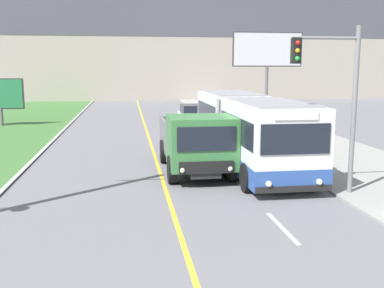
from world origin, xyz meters
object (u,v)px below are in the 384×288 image
city_bus (247,129)px  dump_truck (197,144)px  billboard_small (0,95)px  billboard_large (267,53)px  planter_round_second (319,159)px  traffic_light_mast (336,89)px  car_distant (192,115)px

city_bus → dump_truck: (-2.53, -1.93, -0.28)m
city_bus → billboard_small: 20.93m
dump_truck → billboard_small: 20.86m
billboard_large → billboard_small: size_ratio=2.00×
billboard_small → planter_round_second: bearing=-46.4°
traffic_light_mast → planter_round_second: bearing=73.2°
dump_truck → planter_round_second: dump_truck is taller
dump_truck → billboard_large: 19.11m
traffic_light_mast → billboard_small: bearing=127.5°
traffic_light_mast → billboard_large: bearing=78.5°
city_bus → planter_round_second: city_bus is taller
city_bus → dump_truck: bearing=-142.6°
billboard_small → billboard_large: bearing=-1.0°
traffic_light_mast → car_distant: bearing=95.2°
city_bus → car_distant: 14.56m
traffic_light_mast → planter_round_second: traffic_light_mast is taller
car_distant → planter_round_second: 17.05m
billboard_small → planter_round_second: 24.27m
city_bus → billboard_large: size_ratio=1.69×
city_bus → traffic_light_mast: 5.90m
planter_round_second → city_bus: bearing=136.0°
billboard_large → city_bus: bearing=-110.4°
car_distant → billboard_small: (-13.97, 0.70, 1.59)m
car_distant → planter_round_second: (2.74, -16.82, -0.12)m
dump_truck → car_distant: (2.16, 16.46, -0.55)m
dump_truck → billboard_small: billboard_small is taller
car_distant → billboard_small: billboard_small is taller
city_bus → billboard_large: (5.55, 14.90, 3.83)m
city_bus → car_distant: city_bus is taller
billboard_large → planter_round_second: size_ratio=6.21×
dump_truck → billboard_large: bearing=64.3°
dump_truck → traffic_light_mast: bearing=-40.8°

